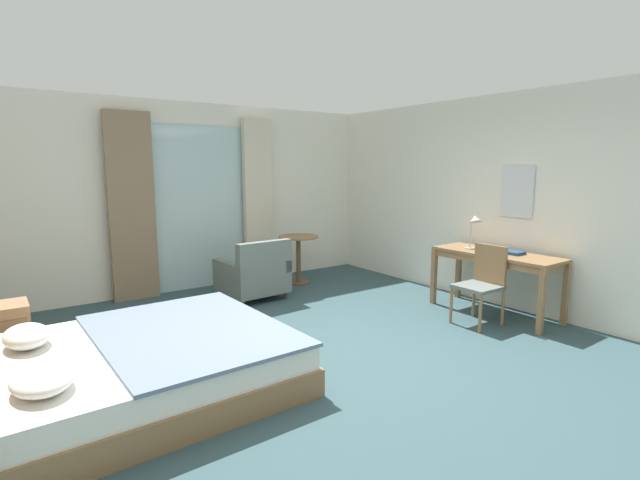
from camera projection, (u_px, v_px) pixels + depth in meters
ground at (341, 366)px, 4.39m from camera, size 6.24×7.44×0.10m
wall_back at (198, 197)px, 6.95m from camera, size 5.84×0.12×2.71m
wall_right at (524, 203)px, 5.81m from camera, size 0.12×7.04×2.71m
balcony_glass_door at (198, 208)px, 6.89m from camera, size 1.46×0.02×2.38m
curtain_panel_left at (132, 207)px, 6.25m from camera, size 0.59×0.10×2.52m
curtain_panel_right at (258, 201)px, 7.34m from camera, size 0.48×0.10×2.52m
bed at (138, 364)px, 3.74m from camera, size 2.26×1.97×1.02m
nightstand at (5, 334)px, 4.30m from camera, size 0.40×0.42×0.56m
writing_desk at (496, 260)px, 5.70m from camera, size 0.60×1.53×0.77m
desk_chair at (483, 280)px, 5.38m from camera, size 0.46×0.44×0.91m
desk_lamp at (474, 223)px, 5.78m from camera, size 0.21×0.25×0.47m
closed_book at (509, 252)px, 5.63m from camera, size 0.21×0.34×0.03m
armchair_by_window at (254, 275)px, 6.39m from camera, size 0.83×0.83×0.83m
round_cafe_table at (298, 249)px, 7.22m from camera, size 0.61×0.61×0.75m
wall_mirror at (517, 191)px, 5.78m from camera, size 0.02×0.42×0.64m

